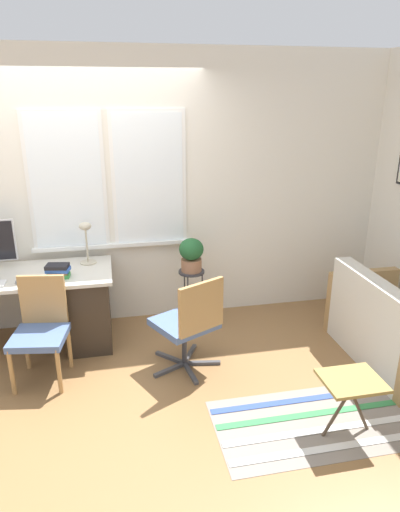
# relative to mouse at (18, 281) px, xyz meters

# --- Properties ---
(ground_plane) EXTENTS (14.00, 14.00, 0.00)m
(ground_plane) POSITION_rel_mouse_xyz_m (0.51, -0.15, -0.75)
(ground_plane) COLOR olive
(wall_back_with_window) EXTENTS (9.00, 0.12, 2.70)m
(wall_back_with_window) POSITION_rel_mouse_xyz_m (0.52, 0.66, 0.60)
(wall_back_with_window) COLOR white
(wall_back_with_window) RESTS_ON ground_plane
(desk) EXTENTS (2.00, 0.73, 0.74)m
(desk) POSITION_rel_mouse_xyz_m (-0.21, 0.21, -0.36)
(desk) COLOR beige
(desk) RESTS_ON ground_plane
(mouse) EXTENTS (0.04, 0.07, 0.03)m
(mouse) POSITION_rel_mouse_xyz_m (0.00, 0.00, 0.00)
(mouse) COLOR slate
(mouse) RESTS_ON desk
(desk_lamp) EXTENTS (0.16, 0.16, 0.41)m
(desk_lamp) POSITION_rel_mouse_xyz_m (0.58, 0.39, 0.26)
(desk_lamp) COLOR #BCB299
(desk_lamp) RESTS_ON desk
(book_stack) EXTENTS (0.22, 0.16, 0.12)m
(book_stack) POSITION_rel_mouse_xyz_m (0.33, 0.07, 0.05)
(book_stack) COLOR green
(book_stack) RESTS_ON desk
(desk_chair_wooden) EXTENTS (0.48, 0.49, 0.86)m
(desk_chair_wooden) POSITION_rel_mouse_xyz_m (0.19, -0.32, -0.30)
(desk_chair_wooden) COLOR #B2844C
(desk_chair_wooden) RESTS_ON ground_plane
(office_chair_swivel) EXTENTS (0.63, 0.63, 0.87)m
(office_chair_swivel) POSITION_rel_mouse_xyz_m (1.41, -0.47, -0.30)
(office_chair_swivel) COLOR #47474C
(office_chair_swivel) RESTS_ON ground_plane
(couch_loveseat) EXTENTS (0.72, 1.29, 0.80)m
(couch_loveseat) POSITION_rel_mouse_xyz_m (3.20, -0.67, -0.47)
(couch_loveseat) COLOR silver
(couch_loveseat) RESTS_ON ground_plane
(plant_stand) EXTENTS (0.26, 0.26, 0.61)m
(plant_stand) POSITION_rel_mouse_xyz_m (1.57, 0.31, -0.22)
(plant_stand) COLOR #333338
(plant_stand) RESTS_ON ground_plane
(potted_plant) EXTENTS (0.24, 0.24, 0.34)m
(potted_plant) POSITION_rel_mouse_xyz_m (1.57, 0.31, 0.03)
(potted_plant) COLOR #9E6B4C
(potted_plant) RESTS_ON plant_stand
(floor_rug_striped) EXTENTS (1.45, 0.78, 0.01)m
(floor_rug_striped) POSITION_rel_mouse_xyz_m (2.17, -1.34, -0.75)
(floor_rug_striped) COLOR gray
(floor_rug_striped) RESTS_ON ground_plane
(folding_stool) EXTENTS (0.40, 0.34, 0.45)m
(folding_stool) POSITION_rel_mouse_xyz_m (2.35, -1.48, -0.35)
(folding_stool) COLOR olive
(folding_stool) RESTS_ON ground_plane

